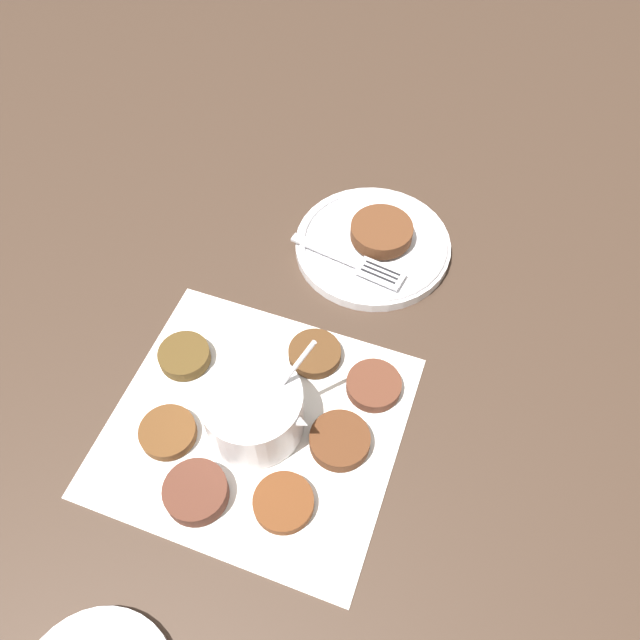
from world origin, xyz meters
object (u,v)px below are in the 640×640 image
at_px(fork, 358,264).
at_px(fritter_on_plate, 382,231).
at_px(serving_plate, 373,244).
at_px(sauce_bowl, 256,412).

bearing_deg(fork, fritter_on_plate, 83.00).
bearing_deg(serving_plate, fritter_on_plate, 52.98).
bearing_deg(fritter_on_plate, serving_plate, -127.02).
bearing_deg(fork, sauce_bowl, -93.03).
relative_size(sauce_bowl, fritter_on_plate, 1.51).
height_order(serving_plate, fritter_on_plate, fritter_on_plate).
height_order(sauce_bowl, serving_plate, sauce_bowl).
bearing_deg(fritter_on_plate, sauce_bowl, -93.80).
height_order(fritter_on_plate, fork, fritter_on_plate).
bearing_deg(serving_plate, sauce_bowl, -92.54).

